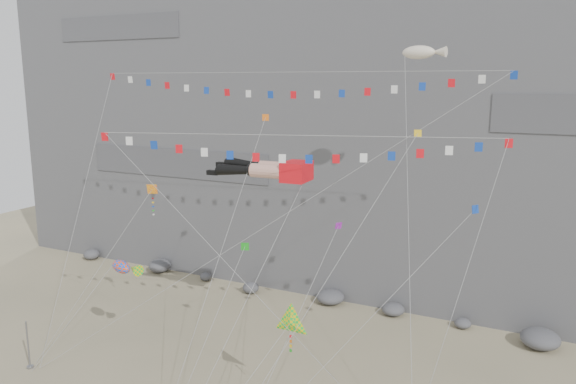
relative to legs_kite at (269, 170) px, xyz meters
The scene contains 15 objects.
cliff 28.30m from the legs_kite, 89.05° to the left, with size 80.00×28.00×50.00m, color slate.
talus_boulders 17.63m from the legs_kite, 87.76° to the left, with size 60.00×3.00×1.20m, color #595A5E, non-canonical shape.
anchor_pole_left 21.49m from the legs_kite, 146.71° to the right, with size 0.12×0.12×3.62m, color slate.
legs_kite is the anchor object (origin of this frame).
flag_banner_upper 7.69m from the legs_kite, 101.96° to the left, with size 32.53×13.48×27.99m.
flag_banner_lower 6.01m from the legs_kite, 43.38° to the right, with size 24.14×7.60×19.82m.
harlequin_kite 9.08m from the legs_kite, 162.25° to the right, with size 7.20×7.14×15.38m.
fish_windsock 12.89m from the legs_kite, 149.81° to the right, with size 6.49×5.70×9.72m.
delta_kite 11.73m from the legs_kite, 53.98° to the right, with size 4.56×6.45×9.45m.
blimp_windsock 13.29m from the legs_kite, 30.16° to the left, with size 5.98×14.76×26.68m.
small_kite_a 3.64m from the legs_kite, 130.39° to the left, with size 1.05×14.46×22.53m.
small_kite_b 6.43m from the legs_kite, ahead, with size 1.88×12.79×16.07m.
small_kite_c 5.89m from the legs_kite, 107.66° to the right, with size 1.71×12.35×14.77m.
small_kite_d 10.37m from the legs_kite, ahead, with size 7.57×15.04×23.47m.
small_kite_e 14.28m from the legs_kite, ahead, with size 10.98×10.57×19.30m.
Camera 1 is at (18.28, -29.13, 20.48)m, focal length 35.00 mm.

